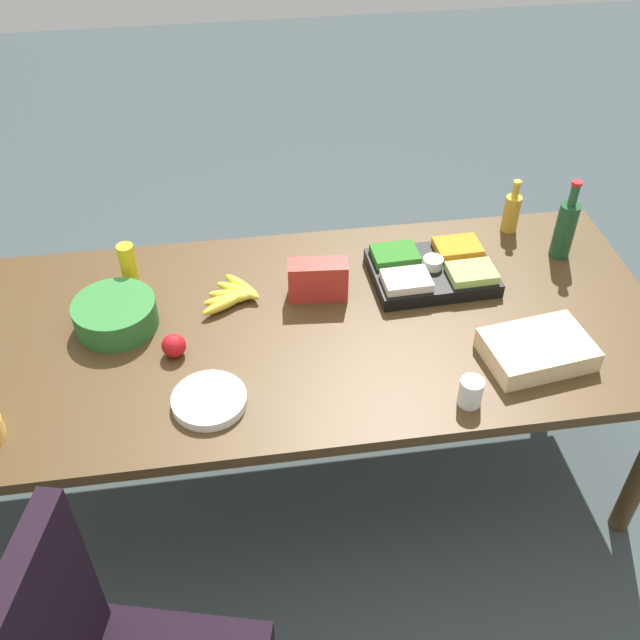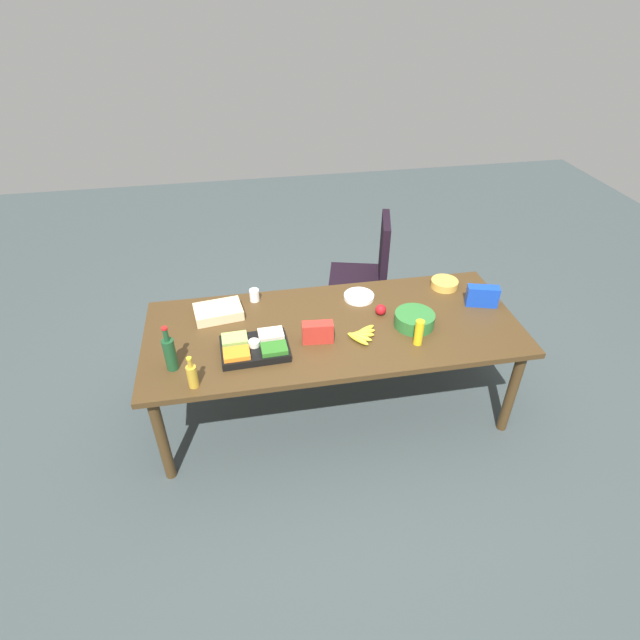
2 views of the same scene
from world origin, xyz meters
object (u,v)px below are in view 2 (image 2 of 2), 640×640
(banana_bunch, at_px, (361,335))
(chip_bag_blue, at_px, (482,296))
(dressing_bottle, at_px, (192,375))
(mustard_bottle, at_px, (419,333))
(conference_table, at_px, (333,334))
(wine_bottle, at_px, (170,353))
(paper_cup, at_px, (254,295))
(salad_bowl, at_px, (414,320))
(paper_plate_stack, at_px, (359,297))
(veggie_tray, at_px, (255,347))
(sheet_cake, at_px, (218,312))
(apple_red, at_px, (381,310))
(chip_bag_red, at_px, (318,332))
(chip_bowl, at_px, (444,284))
(office_chair, at_px, (363,286))

(banana_bunch, height_order, chip_bag_blue, chip_bag_blue)
(dressing_bottle, relative_size, mustard_bottle, 1.21)
(conference_table, bearing_deg, wine_bottle, -166.81)
(paper_cup, relative_size, salad_bowl, 0.34)
(dressing_bottle, xyz_separation_m, paper_plate_stack, (1.16, 0.73, -0.07))
(paper_plate_stack, bearing_deg, veggie_tray, -148.69)
(sheet_cake, height_order, mustard_bottle, mustard_bottle)
(paper_plate_stack, height_order, mustard_bottle, mustard_bottle)
(apple_red, xyz_separation_m, chip_bag_red, (-0.48, -0.22, 0.03))
(salad_bowl, xyz_separation_m, paper_plate_stack, (-0.29, 0.39, -0.03))
(apple_red, height_order, veggie_tray, veggie_tray)
(salad_bowl, height_order, mustard_bottle, mustard_bottle)
(conference_table, relative_size, sheet_cake, 7.87)
(conference_table, distance_m, sheet_cake, 0.81)
(sheet_cake, distance_m, paper_plate_stack, 1.01)
(chip_bowl, height_order, mustard_bottle, mustard_bottle)
(paper_cup, height_order, mustard_bottle, mustard_bottle)
(dressing_bottle, bearing_deg, chip_bag_blue, 13.89)
(banana_bunch, relative_size, chip_bag_blue, 1.01)
(apple_red, distance_m, chip_bowl, 0.63)
(paper_plate_stack, distance_m, chip_bag_blue, 0.87)
(conference_table, relative_size, chip_bag_red, 12.59)
(chip_bag_red, xyz_separation_m, mustard_bottle, (0.63, -0.14, 0.02))
(sheet_cake, distance_m, salad_bowl, 1.34)
(chip_bowl, relative_size, paper_plate_stack, 0.91)
(veggie_tray, height_order, chip_bowl, veggie_tray)
(chip_bag_red, bearing_deg, veggie_tray, -174.52)
(conference_table, xyz_separation_m, paper_cup, (-0.50, 0.41, 0.11))
(conference_table, xyz_separation_m, chip_bowl, (0.92, 0.34, 0.09))
(apple_red, bearing_deg, banana_bunch, -129.80)
(conference_table, height_order, office_chair, office_chair)
(banana_bunch, bearing_deg, chip_bag_red, 176.49)
(sheet_cake, bearing_deg, conference_table, -19.02)
(chip_bowl, relative_size, wine_bottle, 0.65)
(sheet_cake, xyz_separation_m, mustard_bottle, (1.26, -0.54, 0.05))
(chip_bowl, xyz_separation_m, salad_bowl, (-0.38, -0.43, 0.02))
(conference_table, distance_m, chip_bag_red, 0.23)
(office_chair, xyz_separation_m, chip_bag_red, (-0.61, -1.15, 0.42))
(office_chair, relative_size, chip_bag_red, 5.23)
(paper_plate_stack, bearing_deg, apple_red, -66.08)
(office_chair, height_order, paper_plate_stack, office_chair)
(veggie_tray, relative_size, chip_bowl, 2.15)
(chip_bag_red, relative_size, sheet_cake, 0.62)
(banana_bunch, height_order, mustard_bottle, mustard_bottle)
(veggie_tray, bearing_deg, apple_red, 16.13)
(conference_table, xyz_separation_m, office_chair, (0.48, 1.02, -0.29))
(mustard_bottle, bearing_deg, veggie_tray, 174.43)
(chip_bag_red, relative_size, mustard_bottle, 1.13)
(office_chair, xyz_separation_m, veggie_tray, (-1.02, -1.19, 0.39))
(mustard_bottle, xyz_separation_m, chip_bag_blue, (0.59, 0.35, -0.01))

